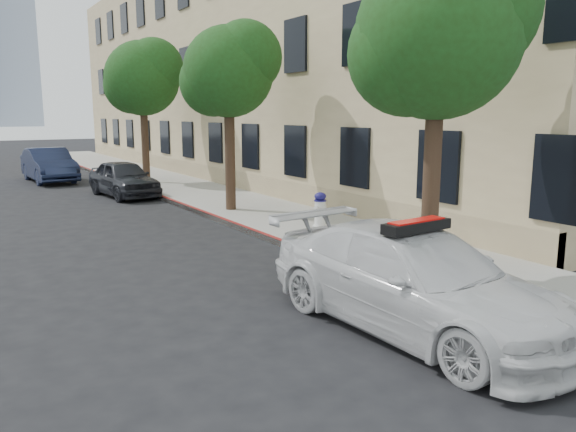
{
  "coord_description": "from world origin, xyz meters",
  "views": [
    {
      "loc": [
        -4.31,
        -8.94,
        2.98
      ],
      "look_at": [
        1.33,
        0.21,
        1.0
      ],
      "focal_mm": 35.0,
      "sensor_mm": 36.0,
      "label": 1
    }
  ],
  "objects_px": {
    "parked_car_far": "(49,165)",
    "fire_hydrant": "(320,211)",
    "parked_car_mid": "(124,178)",
    "police_car": "(414,280)",
    "traffic_cone": "(489,284)"
  },
  "relations": [
    {
      "from": "police_car",
      "to": "parked_car_mid",
      "type": "distance_m",
      "value": 14.79
    },
    {
      "from": "parked_car_far",
      "to": "fire_hydrant",
      "type": "height_order",
      "value": "parked_car_far"
    },
    {
      "from": "police_car",
      "to": "parked_car_mid",
      "type": "bearing_deg",
      "value": 85.73
    },
    {
      "from": "traffic_cone",
      "to": "fire_hydrant",
      "type": "bearing_deg",
      "value": 79.47
    },
    {
      "from": "police_car",
      "to": "fire_hydrant",
      "type": "distance_m",
      "value": 6.12
    },
    {
      "from": "police_car",
      "to": "parked_car_far",
      "type": "xyz_separation_m",
      "value": [
        -1.45,
        20.93,
        0.03
      ]
    },
    {
      "from": "parked_car_mid",
      "to": "parked_car_far",
      "type": "distance_m",
      "value": 6.34
    },
    {
      "from": "parked_car_mid",
      "to": "traffic_cone",
      "type": "relative_size",
      "value": 5.39
    },
    {
      "from": "parked_car_mid",
      "to": "traffic_cone",
      "type": "height_order",
      "value": "parked_car_mid"
    },
    {
      "from": "parked_car_far",
      "to": "traffic_cone",
      "type": "xyz_separation_m",
      "value": [
        2.7,
        -21.2,
        -0.23
      ]
    },
    {
      "from": "parked_car_far",
      "to": "fire_hydrant",
      "type": "bearing_deg",
      "value": -79.32
    },
    {
      "from": "police_car",
      "to": "traffic_cone",
      "type": "relative_size",
      "value": 6.93
    },
    {
      "from": "police_car",
      "to": "parked_car_mid",
      "type": "height_order",
      "value": "police_car"
    },
    {
      "from": "parked_car_mid",
      "to": "police_car",
      "type": "bearing_deg",
      "value": -95.89
    },
    {
      "from": "parked_car_far",
      "to": "parked_car_mid",
      "type": "bearing_deg",
      "value": -79.14
    }
  ]
}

